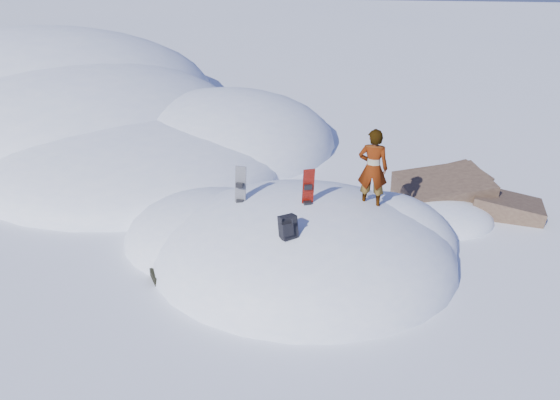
# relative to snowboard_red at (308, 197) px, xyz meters

# --- Properties ---
(ground) EXTENTS (120.00, 120.00, 0.00)m
(ground) POSITION_rel_snowboard_red_xyz_m (-0.10, 0.17, -1.65)
(ground) COLOR white
(ground) RESTS_ON ground
(snow_mound) EXTENTS (8.00, 6.00, 3.00)m
(snow_mound) POSITION_rel_snowboard_red_xyz_m (-0.27, 0.41, -1.65)
(snow_mound) COLOR white
(snow_mound) RESTS_ON ground
(snow_ridge) EXTENTS (21.50, 18.50, 6.40)m
(snow_ridge) POSITION_rel_snowboard_red_xyz_m (-10.53, 10.02, -1.65)
(snow_ridge) COLOR white
(snow_ridge) RESTS_ON ground
(rock_outcrop) EXTENTS (4.68, 4.41, 1.68)m
(rock_outcrop) POSITION_rel_snowboard_red_xyz_m (3.62, 3.18, -1.64)
(rock_outcrop) COLOR brown
(rock_outcrop) RESTS_ON ground
(snowboard_red) EXTENTS (0.30, 0.25, 1.35)m
(snowboard_red) POSITION_rel_snowboard_red_xyz_m (0.00, 0.00, 0.00)
(snowboard_red) COLOR red
(snowboard_red) RESTS_ON snow_mound
(snowboard_dark) EXTENTS (0.28, 0.26, 1.31)m
(snowboard_dark) POSITION_rel_snowboard_red_xyz_m (-1.51, 0.19, -0.13)
(snowboard_dark) COLOR black
(snowboard_dark) RESTS_ON snow_mound
(backpack) EXTENTS (0.45, 0.49, 0.54)m
(backpack) POSITION_rel_snowboard_red_xyz_m (-0.29, -1.20, -0.12)
(backpack) COLOR black
(backpack) RESTS_ON snow_mound
(gear_pile) EXTENTS (0.91, 0.76, 0.24)m
(gear_pile) POSITION_rel_snowboard_red_xyz_m (-2.87, -0.97, -1.53)
(gear_pile) COLOR black
(gear_pile) RESTS_ON ground
(person) EXTENTS (0.70, 0.50, 1.79)m
(person) POSITION_rel_snowboard_red_xyz_m (1.36, 0.52, 0.51)
(person) COLOR slate
(person) RESTS_ON snow_mound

